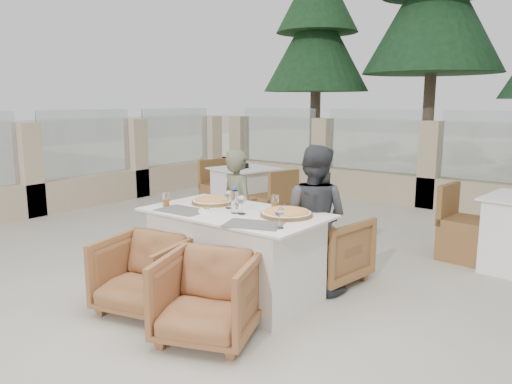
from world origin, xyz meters
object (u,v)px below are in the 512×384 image
Objects in this scene: wine_glass_corner at (280,216)px; diner_left at (239,211)px; beer_glass_right at (275,202)px; dining_table at (235,254)px; armchair_near_right at (208,298)px; water_bottle at (235,200)px; diner_right at (314,219)px; armchair_far_right at (326,248)px; pizza_right at (286,213)px; wine_glass_centre at (229,198)px; olive_dish at (207,210)px; armchair_far_left at (248,234)px; bg_table_a at (245,194)px; beer_glass_left at (166,199)px; wine_glass_near at (242,204)px; armchair_near_left at (144,274)px; pizza_left at (212,201)px.

diner_left reaches higher than wine_glass_corner.
beer_glass_right is 0.70m from diner_left.
armchair_near_right is (0.37, -0.75, -0.07)m from dining_table.
diner_right is at bearing 54.16° from water_bottle.
wine_glass_corner is 0.26× the size of armchair_far_right.
dining_table is 3.66× the size of pizza_right.
wine_glass_centre is 0.26m from olive_dish.
armchair_far_left is at bearing 138.15° from wine_glass_corner.
olive_dish is at bearing -153.08° from pizza_right.
dining_table is 2.84m from bg_table_a.
wine_glass_centre is at bearing -150.79° from beer_glass_right.
beer_glass_left is at bearing 90.94° from diner_left.
armchair_near_right is at bearing -27.89° from beer_glass_left.
pizza_right is 0.39m from wine_glass_near.
beer_glass_right is at bearing 28.82° from beer_glass_left.
wine_glass_near is (0.24, -0.11, 0.00)m from wine_glass_centre.
beer_glass_left is (-0.52, -0.28, -0.03)m from wine_glass_centre.
armchair_near_right is at bearing -82.13° from beer_glass_right.
pizza_right reaches higher than olive_dish.
beer_glass_left is at bearing -175.89° from olive_dish.
wine_glass_corner is at bearing 108.17° from armchair_far_right.
wine_glass_near reaches higher than olive_dish.
olive_dish is 0.15× the size of armchair_far_left.
wine_glass_centre is 0.26× the size of armchair_near_right.
beer_glass_right is at bearing 57.96° from water_bottle.
wine_glass_near is at bearing -19.19° from dining_table.
wine_glass_corner reaches higher than dining_table.
wine_glass_centre is 0.14× the size of diner_right.
armchair_near_left is at bearing -108.54° from wine_glass_centre.
dining_table reaches higher than armchair_far_left.
armchair_near_left is 1.26m from diner_left.
beer_glass_left reaches higher than dining_table.
water_bottle reaches higher than dining_table.
beer_glass_left is 0.18× the size of armchair_far_left.
armchair_near_left is at bearing 69.09° from armchair_far_right.
diner_right is at bearing 59.02° from wine_glass_near.
beer_glass_right is at bearing 161.56° from armchair_far_left.
dining_table is 0.63m from pizza_right.
armchair_near_right is (0.14, -1.03, -0.52)m from beer_glass_right.
wine_glass_centre is 0.42m from beer_glass_right.
armchair_near_right is (-0.07, -0.89, -0.48)m from pizza_right.
wine_glass_near is at bearing -152.56° from pizza_right.
water_bottle is 0.97m from armchair_near_right.
pizza_left is 1.18m from armchair_far_right.
diner_right is at bearing 50.24° from beer_glass_right.
armchair_far_left is (-0.34, 0.69, -0.53)m from wine_glass_centre.
armchair_far_left reaches higher than armchair_near_left.
armchair_far_right reaches higher than armchair_near_right.
wine_glass_centre is 1.09m from armchair_far_right.
diner_right reaches higher than beer_glass_left.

